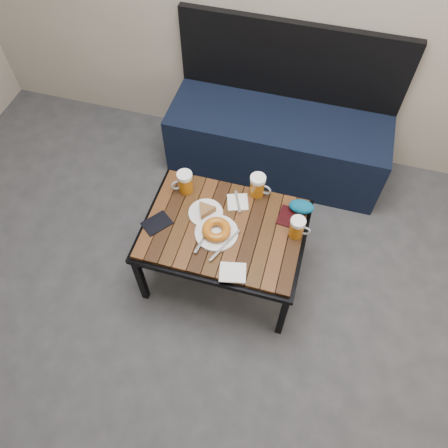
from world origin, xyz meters
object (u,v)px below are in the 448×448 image
(knit_pouch, at_px, (301,207))
(beer_mug_right, at_px, (297,228))
(beer_mug_left, at_px, (185,182))
(beer_mug_centre, at_px, (258,186))
(passport_burgundy, at_px, (288,216))
(bench, at_px, (278,136))
(plate_pie, at_px, (206,211))
(passport_navy, at_px, (157,223))
(plate_bagel, at_px, (216,231))
(cafe_table, at_px, (224,232))

(knit_pouch, bearing_deg, beer_mug_right, -89.30)
(beer_mug_left, relative_size, beer_mug_right, 1.08)
(beer_mug_centre, xyz_separation_m, passport_burgundy, (0.19, -0.11, -0.06))
(bench, xyz_separation_m, plate_pie, (-0.23, -0.86, 0.22))
(passport_navy, bearing_deg, bench, 103.29)
(beer_mug_left, height_order, knit_pouch, beer_mug_left)
(beer_mug_centre, relative_size, plate_bagel, 0.47)
(beer_mug_left, relative_size, knit_pouch, 0.99)
(bench, bearing_deg, passport_navy, -114.48)
(bench, relative_size, passport_navy, 9.93)
(passport_navy, distance_m, passport_burgundy, 0.68)
(beer_mug_left, bearing_deg, beer_mug_centre, 161.95)
(bench, bearing_deg, knit_pouch, -70.73)
(beer_mug_left, relative_size, passport_navy, 0.93)
(knit_pouch, bearing_deg, bench, 109.27)
(cafe_table, relative_size, passport_navy, 5.96)
(cafe_table, relative_size, beer_mug_left, 6.41)
(passport_burgundy, bearing_deg, plate_bagel, -143.23)
(passport_navy, xyz_separation_m, knit_pouch, (0.70, 0.29, 0.03))
(passport_navy, height_order, passport_burgundy, same)
(passport_navy, relative_size, knit_pouch, 1.07)
(plate_pie, xyz_separation_m, plate_bagel, (0.09, -0.11, 0.00))
(beer_mug_left, relative_size, plate_pie, 0.73)
(beer_mug_left, distance_m, plate_bagel, 0.33)
(beer_mug_left, bearing_deg, plate_pie, 111.05)
(plate_bagel, bearing_deg, plate_pie, 129.99)
(knit_pouch, bearing_deg, beer_mug_left, -176.84)
(passport_burgundy, xyz_separation_m, knit_pouch, (0.06, 0.06, 0.03))
(bench, bearing_deg, beer_mug_left, -117.07)
(beer_mug_right, bearing_deg, beer_mug_centre, 142.02)
(beer_mug_centre, distance_m, passport_navy, 0.56)
(beer_mug_centre, distance_m, knit_pouch, 0.25)
(beer_mug_left, height_order, beer_mug_right, beer_mug_left)
(bench, xyz_separation_m, plate_bagel, (-0.14, -0.97, 0.22))
(bench, height_order, plate_bagel, bench)
(passport_navy, bearing_deg, passport_burgundy, 56.99)
(bench, xyz_separation_m, passport_burgundy, (0.19, -0.77, 0.20))
(cafe_table, distance_m, beer_mug_right, 0.38)
(beer_mug_left, relative_size, passport_burgundy, 1.01)
(plate_bagel, bearing_deg, bench, 81.87)
(passport_navy, bearing_deg, plate_bagel, 41.90)
(plate_pie, bearing_deg, beer_mug_left, 141.15)
(beer_mug_left, relative_size, beer_mug_centre, 0.99)
(beer_mug_centre, xyz_separation_m, plate_pie, (-0.23, -0.20, -0.05))
(cafe_table, relative_size, beer_mug_right, 6.95)
(cafe_table, xyz_separation_m, passport_navy, (-0.34, -0.07, 0.05))
(bench, xyz_separation_m, cafe_table, (-0.11, -0.92, 0.16))
(cafe_table, height_order, plate_bagel, plate_bagel)
(plate_bagel, height_order, passport_burgundy, plate_bagel)
(knit_pouch, bearing_deg, cafe_table, -149.38)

